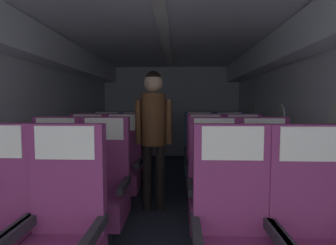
{
  "coord_description": "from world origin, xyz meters",
  "views": [
    {
      "loc": [
        0.18,
        0.16,
        1.27
      ],
      "look_at": [
        0.06,
        3.2,
        1.05
      ],
      "focal_mm": 27.85,
      "sensor_mm": 36.0,
      "label": 1
    }
  ],
  "objects": [
    {
      "name": "seat_a_left_aisle",
      "position": [
        -0.5,
        1.57,
        0.48
      ],
      "size": [
        0.48,
        0.47,
        1.15
      ],
      "color": "#38383D",
      "rests_on": "ground"
    },
    {
      "name": "seat_b_right_window",
      "position": [
        0.5,
        2.41,
        0.48
      ],
      "size": [
        0.48,
        0.47,
        1.15
      ],
      "color": "#38383D",
      "rests_on": "ground"
    },
    {
      "name": "seat_c_right_window",
      "position": [
        0.51,
        3.25,
        0.48
      ],
      "size": [
        0.48,
        0.47,
        1.15
      ],
      "color": "#38383D",
      "rests_on": "ground"
    },
    {
      "name": "seat_b_left_aisle",
      "position": [
        -0.51,
        2.43,
        0.48
      ],
      "size": [
        0.48,
        0.47,
        1.15
      ],
      "color": "#38383D",
      "rests_on": "ground"
    },
    {
      "name": "seat_c_left_aisle",
      "position": [
        -0.51,
        3.27,
        0.48
      ],
      "size": [
        0.48,
        0.47,
        1.15
      ],
      "color": "#38383D",
      "rests_on": "ground"
    },
    {
      "name": "seat_c_left_window",
      "position": [
        -0.95,
        3.24,
        0.48
      ],
      "size": [
        0.48,
        0.47,
        1.15
      ],
      "color": "#38383D",
      "rests_on": "ground"
    },
    {
      "name": "seat_b_left_window",
      "position": [
        -0.95,
        2.41,
        0.48
      ],
      "size": [
        0.48,
        0.47,
        1.15
      ],
      "color": "#38383D",
      "rests_on": "ground"
    },
    {
      "name": "seat_d_right_window",
      "position": [
        0.5,
        4.08,
        0.48
      ],
      "size": [
        0.48,
        0.47,
        1.15
      ],
      "color": "#38383D",
      "rests_on": "ground"
    },
    {
      "name": "seat_d_right_aisle",
      "position": [
        0.96,
        4.09,
        0.48
      ],
      "size": [
        0.48,
        0.47,
        1.15
      ],
      "color": "#38383D",
      "rests_on": "ground"
    },
    {
      "name": "seat_a_right_window",
      "position": [
        0.49,
        1.59,
        0.48
      ],
      "size": [
        0.48,
        0.47,
        1.15
      ],
      "color": "#38383D",
      "rests_on": "ground"
    },
    {
      "name": "seat_c_right_aisle",
      "position": [
        0.96,
        3.24,
        0.48
      ],
      "size": [
        0.48,
        0.47,
        1.15
      ],
      "color": "#38383D",
      "rests_on": "ground"
    },
    {
      "name": "seat_d_left_window",
      "position": [
        -0.94,
        4.08,
        0.48
      ],
      "size": [
        0.48,
        0.47,
        1.15
      ],
      "color": "#38383D",
      "rests_on": "ground"
    },
    {
      "name": "seat_b_right_aisle",
      "position": [
        0.95,
        2.43,
        0.48
      ],
      "size": [
        0.48,
        0.47,
        1.15
      ],
      "color": "#38383D",
      "rests_on": "ground"
    },
    {
      "name": "seat_d_left_aisle",
      "position": [
        -0.5,
        4.08,
        0.48
      ],
      "size": [
        0.48,
        0.47,
        1.15
      ],
      "color": "#38383D",
      "rests_on": "ground"
    },
    {
      "name": "ground",
      "position": [
        0.0,
        3.23,
        -0.01
      ],
      "size": [
        3.52,
        6.86,
        0.02
      ],
      "primitive_type": "cube",
      "color": "#2D3342"
    },
    {
      "name": "seat_a_right_aisle",
      "position": [
        0.94,
        1.58,
        0.48
      ],
      "size": [
        0.48,
        0.47,
        1.15
      ],
      "color": "#38383D",
      "rests_on": "ground"
    },
    {
      "name": "fuselage_shell",
      "position": [
        0.0,
        3.5,
        1.58
      ],
      "size": [
        3.4,
        6.51,
        2.21
      ],
      "color": "silver",
      "rests_on": "ground"
    },
    {
      "name": "flight_attendant",
      "position": [
        -0.12,
        3.2,
        1.02
      ],
      "size": [
        0.43,
        0.28,
        1.65
      ],
      "rotation": [
        0.0,
        0.0,
        0.2
      ],
      "color": "black",
      "rests_on": "ground"
    }
  ]
}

